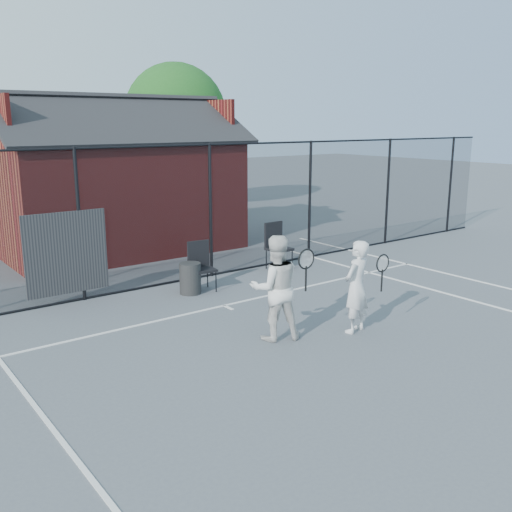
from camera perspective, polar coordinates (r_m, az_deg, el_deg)
ground at (r=8.86m, az=7.85°, el=-9.84°), size 80.00×80.00×0.00m
court_lines at (r=8.07m, az=14.62°, el=-12.53°), size 11.02×18.00×0.01m
fence at (r=12.22m, az=-9.73°, el=3.62°), size 22.04×3.00×3.00m
clubhouse at (r=16.13m, az=-13.82°, el=6.31°), size 6.50×4.36×4.19m
tree_right at (r=23.17m, az=-8.05°, el=13.79°), size 3.97×3.97×5.70m
player_front at (r=9.63m, az=10.02°, el=-3.03°), size 0.74×0.58×1.57m
player_back at (r=9.16m, az=1.95°, el=-3.19°), size 1.03×0.93×1.72m
chair_left at (r=11.89m, az=-5.35°, el=-1.14°), size 0.54×0.56×1.01m
chair_right at (r=13.60m, az=2.34°, el=0.92°), size 0.54×0.56×1.10m
waste_bin at (r=11.79m, az=-6.59°, el=-2.23°), size 0.47×0.47×0.64m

